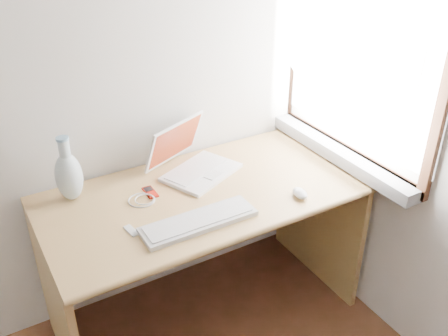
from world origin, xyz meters
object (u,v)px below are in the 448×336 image
desk (196,221)px  external_keyboard (199,221)px  vase (69,175)px  laptop (197,160)px

desk → external_keyboard: (-0.13, -0.29, 0.23)m
external_keyboard → vase: (-0.38, 0.43, 0.11)m
vase → external_keyboard: bearing=-48.6°
laptop → external_keyboard: bearing=-140.4°
laptop → vase: 0.58m
desk → external_keyboard: external_keyboard is taller
external_keyboard → vase: vase is taller
laptop → external_keyboard: 0.43m
laptop → vase: bearing=151.3°
laptop → vase: vase is taller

